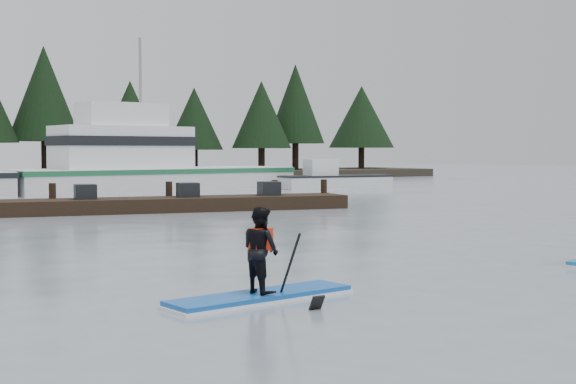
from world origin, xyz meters
TOP-DOWN VIEW (x-y plane):
  - ground at (0.00, 0.00)m, footprint 160.00×160.00m
  - fishing_boat_medium at (5.95, 28.65)m, footprint 15.23×5.12m
  - skiff at (15.66, 25.23)m, footprint 6.42×2.79m
  - floating_dock at (0.22, 15.34)m, footprint 14.48×5.03m
  - buoy_c at (15.27, 27.90)m, footprint 0.57×0.57m
  - paddleboard_solo at (-4.83, -0.71)m, footprint 2.89×1.12m

SIDE VIEW (x-z plane):
  - ground at x=0.00m, z-range 0.00..0.00m
  - buoy_c at x=15.27m, z-range -0.29..0.29m
  - floating_dock at x=0.22m, z-range 0.00..0.48m
  - skiff at x=15.66m, z-range 0.00..0.72m
  - paddleboard_solo at x=-4.83m, z-range -0.43..1.38m
  - fishing_boat_medium at x=5.95m, z-range -3.80..5.07m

